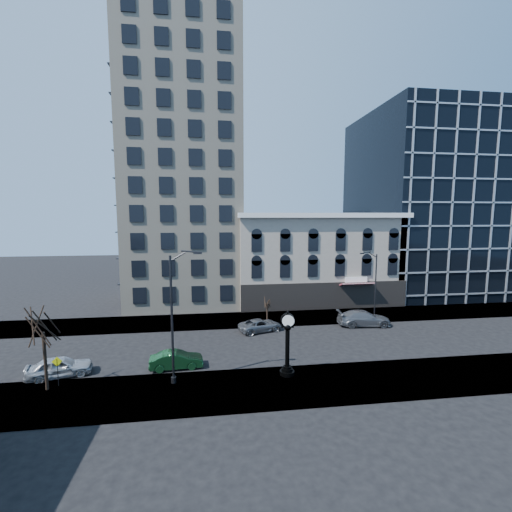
{
  "coord_description": "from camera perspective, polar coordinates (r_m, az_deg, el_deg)",
  "views": [
    {
      "loc": [
        -2.63,
        -30.67,
        12.1
      ],
      "look_at": [
        2.0,
        4.0,
        8.0
      ],
      "focal_mm": 24.0,
      "sensor_mm": 36.0,
      "label": 1
    }
  ],
  "objects": [
    {
      "name": "street_lamp_near",
      "position": [
        24.54,
        -12.35,
        -4.23
      ],
      "size": [
        2.54,
        0.42,
        9.8
      ],
      "rotation": [
        0.0,
        0.0,
        -0.05
      ],
      "color": "black",
      "rests_on": "sidewalk_near"
    },
    {
      "name": "street_lamp_far",
      "position": [
        41.77,
        18.73,
        -1.8
      ],
      "size": [
        2.08,
        0.45,
        8.04
      ],
      "rotation": [
        0.0,
        0.0,
        3.24
      ],
      "color": "black",
      "rests_on": "sidewalk_far"
    },
    {
      "name": "bare_tree_near",
      "position": [
        27.65,
        -32.07,
        -8.96
      ],
      "size": [
        3.86,
        3.86,
        6.63
      ],
      "color": "black",
      "rests_on": "sidewalk_near"
    },
    {
      "name": "glass_office",
      "position": [
        62.15,
        26.52,
        7.74
      ],
      "size": [
        20.0,
        20.15,
        28.0
      ],
      "color": "black",
      "rests_on": "ground"
    },
    {
      "name": "sidewalk_far",
      "position": [
        40.58,
        -3.61,
        -10.58
      ],
      "size": [
        160.0,
        6.0,
        0.12
      ],
      "primitive_type": "cube",
      "color": "gray",
      "rests_on": "ground"
    },
    {
      "name": "victorian_row",
      "position": [
        49.18,
        9.76,
        -0.54
      ],
      "size": [
        22.6,
        11.19,
        12.5
      ],
      "color": "#A49787",
      "rests_on": "ground"
    },
    {
      "name": "car_near_a",
      "position": [
        30.95,
        -29.91,
        -15.72
      ],
      "size": [
        4.84,
        3.02,
        1.54
      ],
      "primitive_type": "imported",
      "rotation": [
        0.0,
        0.0,
        1.86
      ],
      "color": "#A5A8AD",
      "rests_on": "ground"
    },
    {
      "name": "car_far_a",
      "position": [
        36.79,
        0.73,
        -11.46
      ],
      "size": [
        5.04,
        3.43,
        1.28
      ],
      "primitive_type": "imported",
      "rotation": [
        0.0,
        0.0,
        1.88
      ],
      "color": "#595B60",
      "rests_on": "ground"
    },
    {
      "name": "sidewalk_near",
      "position": [
        25.8,
        -0.94,
        -21.13
      ],
      "size": [
        160.0,
        6.0,
        0.12
      ],
      "primitive_type": "cube",
      "color": "gray",
      "rests_on": "ground"
    },
    {
      "name": "bare_tree_far",
      "position": [
        39.49,
        1.88,
        -7.43
      ],
      "size": [
        1.82,
        1.82,
        3.13
      ],
      "color": "black",
      "rests_on": "sidewalk_far"
    },
    {
      "name": "cream_tower",
      "position": [
        50.19,
        -11.91,
        14.82
      ],
      "size": [
        15.9,
        15.4,
        42.5
      ],
      "color": "#C2B49C",
      "rests_on": "ground"
    },
    {
      "name": "ground",
      "position": [
        33.07,
        -2.6,
        -14.78
      ],
      "size": [
        160.0,
        160.0,
        0.0
      ],
      "primitive_type": "plane",
      "color": "black",
      "rests_on": "ground"
    },
    {
      "name": "car_far_b",
      "position": [
        40.31,
        17.52,
        -9.85
      ],
      "size": [
        5.98,
        2.88,
        1.68
      ],
      "primitive_type": "imported",
      "rotation": [
        0.0,
        0.0,
        1.48
      ],
      "color": "#595B60",
      "rests_on": "ground"
    },
    {
      "name": "car_near_b",
      "position": [
        29.2,
        -13.12,
        -16.5
      ],
      "size": [
        4.28,
        1.79,
        1.38
      ],
      "primitive_type": "imported",
      "rotation": [
        0.0,
        0.0,
        1.65
      ],
      "color": "#143F1E",
      "rests_on": "ground"
    },
    {
      "name": "street_clock",
      "position": [
        26.71,
        5.25,
        -14.73
      ],
      "size": [
        1.13,
        1.13,
        4.96
      ],
      "rotation": [
        0.0,
        0.0,
        -0.17
      ],
      "color": "black",
      "rests_on": "sidewalk_near"
    },
    {
      "name": "warning_sign",
      "position": [
        28.92,
        -30.2,
        -15.55
      ],
      "size": [
        0.7,
        0.08,
        2.15
      ],
      "rotation": [
        0.0,
        0.0,
        0.06
      ],
      "color": "black",
      "rests_on": "sidewalk_near"
    }
  ]
}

